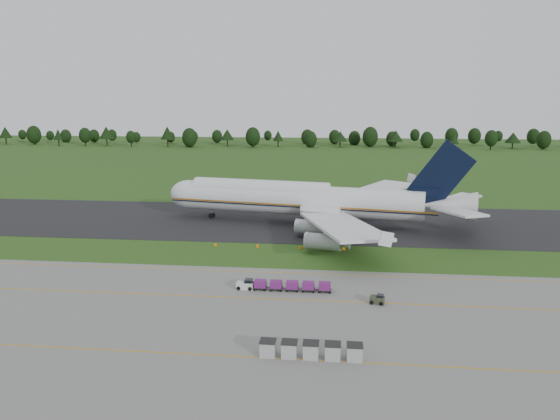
# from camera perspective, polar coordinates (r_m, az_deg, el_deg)

# --- Properties ---
(ground) EXTENTS (600.00, 600.00, 0.00)m
(ground) POSITION_cam_1_polar(r_m,az_deg,el_deg) (99.91, 0.08, -4.79)
(ground) COLOR #264915
(ground) RESTS_ON ground
(apron) EXTENTS (300.00, 52.00, 0.06)m
(apron) POSITION_cam_1_polar(r_m,az_deg,el_deg) (68.25, -3.02, -12.82)
(apron) COLOR slate
(apron) RESTS_ON ground
(taxiway) EXTENTS (300.00, 40.00, 0.08)m
(taxiway) POSITION_cam_1_polar(r_m,az_deg,el_deg) (126.89, 1.42, -1.21)
(taxiway) COLOR black
(taxiway) RESTS_ON ground
(apron_markings) EXTENTS (300.00, 30.20, 0.01)m
(apron_markings) POSITION_cam_1_polar(r_m,az_deg,el_deg) (74.60, -2.15, -10.58)
(apron_markings) COLOR #C5890B
(apron_markings) RESTS_ON apron
(tree_line) EXTENTS (525.80, 23.86, 11.84)m
(tree_line) POSITION_cam_1_polar(r_m,az_deg,el_deg) (317.36, 4.74, 7.62)
(tree_line) COLOR black
(tree_line) RESTS_ON ground
(aircraft) EXTENTS (71.33, 68.16, 19.95)m
(aircraft) POSITION_cam_1_polar(r_m,az_deg,el_deg) (123.33, 2.69, 1.09)
(aircraft) COLOR silver
(aircraft) RESTS_ON ground
(baggage_train) EXTENTS (14.18, 1.51, 1.45)m
(baggage_train) POSITION_cam_1_polar(r_m,az_deg,el_deg) (82.09, 0.23, -7.88)
(baggage_train) COLOR silver
(baggage_train) RESTS_ON apron
(utility_cart) EXTENTS (2.15, 1.58, 1.06)m
(utility_cart) POSITION_cam_1_polar(r_m,az_deg,el_deg) (78.36, 10.12, -9.24)
(utility_cart) COLOR #323827
(utility_cart) RESTS_ON apron
(uld_row) EXTENTS (11.39, 1.79, 1.77)m
(uld_row) POSITION_cam_1_polar(r_m,az_deg,el_deg) (62.28, 3.25, -14.40)
(uld_row) COLOR #A1A1A1
(uld_row) RESTS_ON apron
(edge_markers) EXTENTS (25.27, 0.30, 0.60)m
(edge_markers) POSITION_cam_1_polar(r_m,az_deg,el_deg) (104.51, -0.13, -3.89)
(edge_markers) COLOR orange
(edge_markers) RESTS_ON ground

